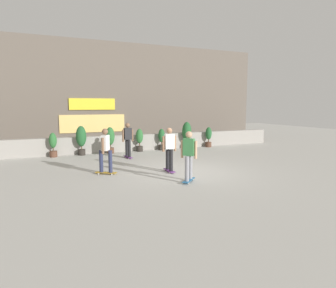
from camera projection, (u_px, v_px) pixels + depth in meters
name	position (u px, v px, depth m)	size (l,w,h in m)	color
ground_plane	(184.00, 172.00, 11.51)	(48.00, 48.00, 0.00)	#B2AFA8
planter_wall	(136.00, 142.00, 16.89)	(18.00, 0.40, 0.90)	gray
building_backdrop	(117.00, 94.00, 20.15)	(20.00, 2.08, 6.50)	#60564C
potted_plant_0	(53.00, 144.00, 14.70)	(0.37, 0.37, 1.20)	brown
potted_plant_1	(81.00, 138.00, 15.21)	(0.51, 0.51, 1.50)	#2D2823
potted_plant_2	(110.00, 138.00, 15.82)	(0.46, 0.46, 1.39)	brown
potted_plant_3	(139.00, 139.00, 16.48)	(0.39, 0.39, 1.26)	#2D2823
potted_plant_4	(162.00, 139.00, 17.02)	(0.37, 0.37, 1.21)	#2D2823
potted_plant_5	(187.00, 133.00, 17.63)	(0.54, 0.54, 1.56)	#2D2823
potted_plant_6	(209.00, 136.00, 18.26)	(0.37, 0.37, 1.21)	brown
skater_by_wall_left	(128.00, 139.00, 14.39)	(0.56, 0.81, 1.70)	#72338C
skater_mid_plaza	(105.00, 149.00, 10.98)	(0.77, 0.62, 1.70)	#BF8C26
skater_foreground	(189.00, 154.00, 9.87)	(0.71, 0.70, 1.70)	#266699
skater_by_wall_right	(169.00, 148.00, 11.36)	(0.56, 0.81, 1.70)	#72338C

